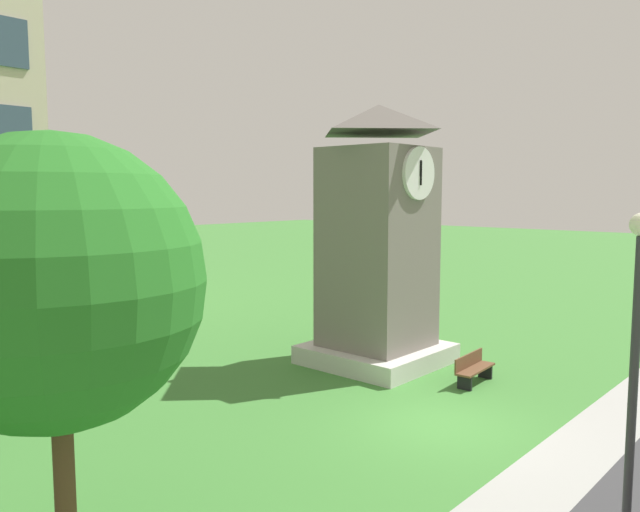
{
  "coord_description": "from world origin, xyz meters",
  "views": [
    {
      "loc": [
        -12.85,
        -7.55,
        5.69
      ],
      "look_at": [
        1.72,
        5.5,
        3.66
      ],
      "focal_mm": 34.55,
      "sensor_mm": 36.0,
      "label": 1
    }
  ],
  "objects_px": {
    "tree_streetside": "(56,283)",
    "park_bench": "(473,368)",
    "street_lamp": "(636,342)",
    "clock_tower": "(378,252)"
  },
  "relations": [
    {
      "from": "street_lamp",
      "to": "clock_tower",
      "type": "bearing_deg",
      "value": 57.34
    },
    {
      "from": "tree_streetside",
      "to": "park_bench",
      "type": "bearing_deg",
      "value": -1.74
    },
    {
      "from": "clock_tower",
      "to": "tree_streetside",
      "type": "bearing_deg",
      "value": -165.55
    },
    {
      "from": "park_bench",
      "to": "street_lamp",
      "type": "xyz_separation_m",
      "value": [
        -6.14,
        -5.94,
        2.91
      ]
    },
    {
      "from": "street_lamp",
      "to": "tree_streetside",
      "type": "relative_size",
      "value": 0.82
    },
    {
      "from": "street_lamp",
      "to": "tree_streetside",
      "type": "height_order",
      "value": "tree_streetside"
    },
    {
      "from": "street_lamp",
      "to": "park_bench",
      "type": "bearing_deg",
      "value": 44.04
    },
    {
      "from": "park_bench",
      "to": "tree_streetside",
      "type": "distance_m",
      "value": 12.9
    },
    {
      "from": "street_lamp",
      "to": "tree_streetside",
      "type": "distance_m",
      "value": 8.87
    },
    {
      "from": "clock_tower",
      "to": "street_lamp",
      "type": "bearing_deg",
      "value": -122.66
    }
  ]
}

